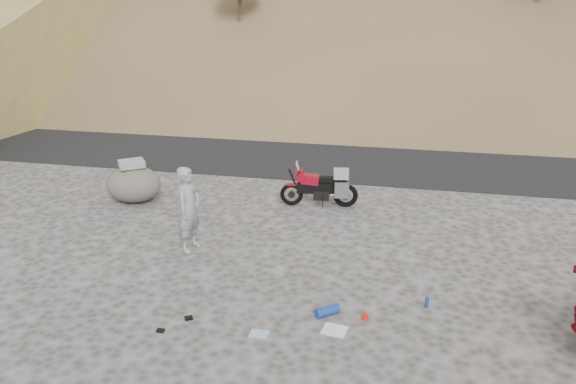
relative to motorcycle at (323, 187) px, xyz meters
name	(u,v)px	position (x,y,z in m)	size (l,w,h in m)	color
ground	(240,267)	(-1.13, -3.68, -0.51)	(140.00, 140.00, 0.00)	#413F3C
road	(313,149)	(-1.13, 5.32, -0.51)	(120.00, 7.00, 0.05)	black
motorcycle	(323,187)	(0.00, 0.00, 0.00)	(2.00, 0.74, 1.19)	black
man	(192,249)	(-2.38, -3.09, -0.51)	(0.67, 0.44, 1.84)	#9A9A9F
boulder	(134,183)	(-4.89, -0.66, -0.02)	(1.83, 1.72, 1.12)	#504B45
gear_white_cloth	(335,330)	(1.04, -5.51, -0.50)	(0.40, 0.35, 0.01)	white
gear_blue_mat	(327,311)	(0.86, -5.09, -0.42)	(0.17, 0.17, 0.42)	navy
gear_bottle	(427,302)	(2.53, -4.47, -0.41)	(0.07, 0.07, 0.19)	navy
gear_funnel	(365,314)	(1.50, -5.07, -0.42)	(0.13, 0.13, 0.17)	red
gear_glove_a	(161,331)	(-1.75, -6.13, -0.49)	(0.13, 0.09, 0.04)	black
gear_glove_b	(189,318)	(-1.43, -5.70, -0.49)	(0.13, 0.10, 0.04)	black
gear_blue_cloth	(259,334)	(-0.14, -5.88, -0.50)	(0.31, 0.23, 0.01)	#8FC0DD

